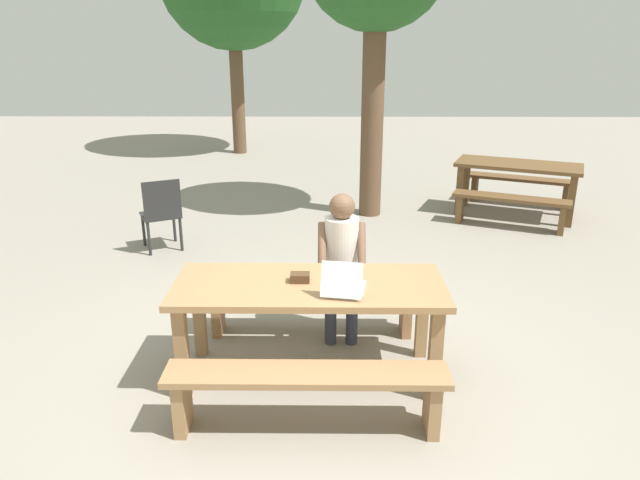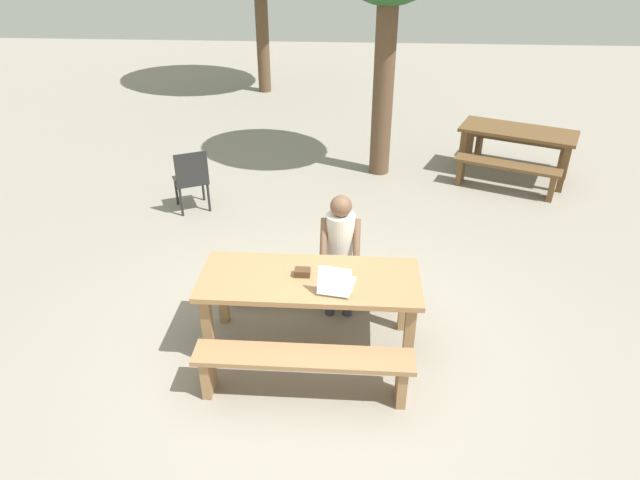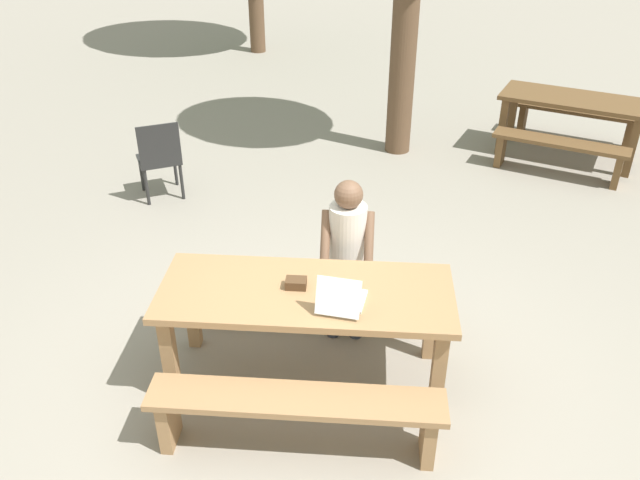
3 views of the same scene
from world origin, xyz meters
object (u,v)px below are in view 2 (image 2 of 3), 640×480
object	(u,v)px
laptop	(336,283)
person_seated	(340,245)
picnic_table_mid	(517,138)
plastic_chair	(191,179)
picnic_table_front	(310,288)
small_pouch	(302,272)

from	to	relation	value
laptop	person_seated	xyz separation A→B (m)	(0.01, 0.80, -0.09)
picnic_table_mid	person_seated	bearing A→B (deg)	-102.99
plastic_chair	picnic_table_front	bearing A→B (deg)	98.01
laptop	picnic_table_mid	distance (m)	5.14
person_seated	picnic_table_mid	xyz separation A→B (m)	(2.61, 3.62, -0.10)
plastic_chair	small_pouch	bearing A→B (deg)	97.31
person_seated	picnic_table_mid	size ratio (longest dim) A/B	0.69
picnic_table_front	plastic_chair	bearing A→B (deg)	124.06
small_pouch	plastic_chair	size ratio (longest dim) A/B	0.16
laptop	picnic_table_mid	xyz separation A→B (m)	(2.62, 4.42, -0.20)
picnic_table_front	small_pouch	xyz separation A→B (m)	(-0.07, 0.03, 0.15)
picnic_table_mid	picnic_table_front	bearing A→B (deg)	-101.14
small_pouch	picnic_table_mid	xyz separation A→B (m)	(2.94, 4.23, -0.17)
laptop	plastic_chair	world-z (taller)	laptop
plastic_chair	picnic_table_mid	xyz separation A→B (m)	(4.72, 1.51, 0.16)
person_seated	picnic_table_front	bearing A→B (deg)	-111.80
laptop	plastic_chair	distance (m)	3.61
picnic_table_mid	small_pouch	bearing A→B (deg)	-101.97
picnic_table_front	plastic_chair	size ratio (longest dim) A/B	2.23
picnic_table_front	picnic_table_mid	world-z (taller)	picnic_table_front
picnic_table_front	person_seated	size ratio (longest dim) A/B	1.57
laptop	picnic_table_mid	size ratio (longest dim) A/B	0.20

